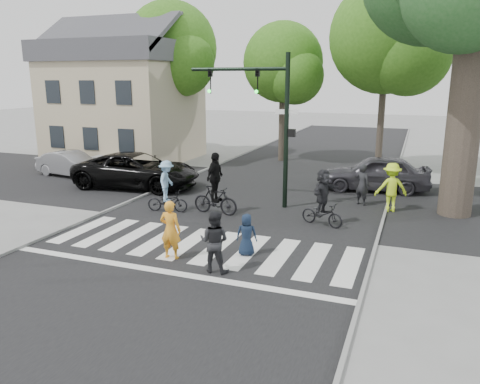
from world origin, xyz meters
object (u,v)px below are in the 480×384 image
object	(u,v)px
pedestrian_child	(247,235)
car_silver	(71,164)
car_suv	(137,170)
cyclist_mid	(215,189)
car_grey	(376,173)
cyclist_right	(323,201)
pedestrian_adult	(214,241)
cyclist_left	(167,190)
pedestrian_woman	(170,230)
traffic_signal	(266,109)

from	to	relation	value
pedestrian_child	car_silver	distance (m)	14.62
car_suv	car_silver	xyz separation A→B (m)	(-4.71, 1.01, -0.16)
cyclist_mid	car_grey	size ratio (longest dim) A/B	0.50
car_suv	car_grey	distance (m)	11.14
cyclist_right	car_suv	bearing A→B (deg)	163.38
pedestrian_adult	car_grey	world-z (taller)	pedestrian_adult
cyclist_left	cyclist_right	xyz separation A→B (m)	(5.95, 0.39, 0.03)
cyclist_left	cyclist_mid	xyz separation A→B (m)	(1.86, 0.37, 0.10)
cyclist_left	car_grey	distance (m)	9.73
cyclist_right	car_silver	distance (m)	14.60
pedestrian_woman	cyclist_mid	bearing A→B (deg)	-84.82
car_silver	pedestrian_adult	bearing A→B (deg)	-118.46
pedestrian_woman	cyclist_right	bearing A→B (deg)	-129.46
car_suv	pedestrian_child	bearing A→B (deg)	-134.83
cyclist_right	car_grey	size ratio (longest dim) A/B	0.42
cyclist_mid	car_grey	xyz separation A→B (m)	(5.32, 6.19, -0.16)
pedestrian_adult	car_suv	distance (m)	10.85
pedestrian_child	cyclist_right	world-z (taller)	cyclist_right
pedestrian_woman	pedestrian_child	world-z (taller)	pedestrian_woman
traffic_signal	car_suv	xyz separation A→B (m)	(-6.67, 0.96, -3.08)
cyclist_left	cyclist_right	bearing A→B (deg)	3.73
pedestrian_woman	car_suv	distance (m)	9.51
cyclist_mid	car_silver	bearing A→B (deg)	159.09
car_suv	cyclist_mid	bearing A→B (deg)	-123.68
cyclist_left	car_suv	xyz separation A→B (m)	(-3.44, 3.19, -0.05)
pedestrian_child	pedestrian_adult	distance (m)	1.49
traffic_signal	pedestrian_child	bearing A→B (deg)	-77.47
cyclist_right	car_suv	size ratio (longest dim) A/B	0.34
pedestrian_child	car_grey	xyz separation A→B (m)	(2.73, 9.79, 0.19)
cyclist_left	car_grey	bearing A→B (deg)	42.42
cyclist_mid	car_suv	xyz separation A→B (m)	(-5.30, 2.82, -0.15)
traffic_signal	pedestrian_adult	bearing A→B (deg)	-83.18
cyclist_left	car_silver	distance (m)	9.16
cyclist_right	traffic_signal	bearing A→B (deg)	145.90
cyclist_right	car_grey	xyz separation A→B (m)	(1.23, 6.17, -0.08)
cyclist_left	cyclist_right	size ratio (longest dim) A/B	1.00
cyclist_mid	car_grey	distance (m)	8.16
pedestrian_woman	car_silver	size ratio (longest dim) A/B	0.43
pedestrian_adult	car_silver	distance (m)	15.07
cyclist_mid	car_silver	size ratio (longest dim) A/B	0.59
car_silver	traffic_signal	bearing A→B (deg)	-92.34
cyclist_left	cyclist_mid	size ratio (longest dim) A/B	0.85
traffic_signal	pedestrian_adult	world-z (taller)	traffic_signal
pedestrian_woman	traffic_signal	bearing A→B (deg)	-99.22
pedestrian_woman	car_silver	distance (m)	13.58
pedestrian_adult	cyclist_mid	world-z (taller)	cyclist_mid
cyclist_right	car_grey	bearing A→B (deg)	78.69
car_suv	pedestrian_adult	bearing A→B (deg)	-141.98
traffic_signal	pedestrian_adult	xyz separation A→B (m)	(0.82, -6.88, -3.06)
cyclist_mid	car_silver	distance (m)	10.72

